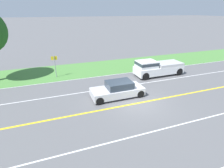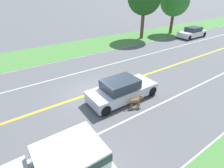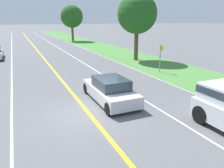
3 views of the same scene
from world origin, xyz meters
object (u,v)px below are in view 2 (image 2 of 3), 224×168
object	(u,v)px
ego_car	(122,90)
roadside_tree_left_far	(175,2)
dog	(137,100)
oncoming_car	(192,33)

from	to	relation	value
ego_car	roadside_tree_left_far	distance (m)	20.90
roadside_tree_left_far	dog	bearing A→B (deg)	-56.30
ego_car	oncoming_car	bearing A→B (deg)	111.11
dog	roadside_tree_left_far	world-z (taller)	roadside_tree_left_far
dog	roadside_tree_left_far	bearing A→B (deg)	140.38
ego_car	oncoming_car	xyz separation A→B (m)	(-7.01, 18.16, 0.02)
ego_car	roadside_tree_left_far	xyz separation A→B (m)	(-10.44, 17.68, 3.90)
dog	oncoming_car	xyz separation A→B (m)	(-8.23, 17.97, 0.19)
oncoming_car	ego_car	bearing A→B (deg)	111.11
ego_car	roadside_tree_left_far	world-z (taller)	roadside_tree_left_far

